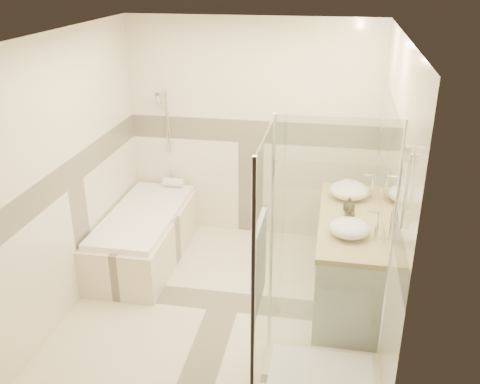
% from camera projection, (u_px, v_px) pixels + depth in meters
% --- Properties ---
extents(room, '(2.82, 3.02, 2.52)m').
position_uv_depth(room, '(230.00, 180.00, 4.65)').
color(room, beige).
rests_on(room, ground).
extents(bathtub, '(0.75, 1.70, 0.56)m').
position_uv_depth(bathtub, '(145.00, 233.00, 5.78)').
color(bathtub, beige).
rests_on(bathtub, ground).
extents(vanity, '(0.58, 1.62, 0.85)m').
position_uv_depth(vanity, '(347.00, 258.00, 5.06)').
color(vanity, silver).
rests_on(vanity, ground).
extents(shower_enclosure, '(0.96, 0.93, 2.04)m').
position_uv_depth(shower_enclosure, '(308.00, 332.00, 3.93)').
color(shower_enclosure, beige).
rests_on(shower_enclosure, ground).
extents(vessel_sink_near, '(0.39, 0.39, 0.16)m').
position_uv_depth(vessel_sink_near, '(349.00, 190.00, 5.28)').
color(vessel_sink_near, white).
rests_on(vessel_sink_near, vanity).
extents(vessel_sink_far, '(0.35, 0.35, 0.14)m').
position_uv_depth(vessel_sink_far, '(349.00, 228.00, 4.55)').
color(vessel_sink_far, white).
rests_on(vessel_sink_far, vanity).
extents(faucet_near, '(0.11, 0.03, 0.27)m').
position_uv_depth(faucet_near, '(372.00, 185.00, 5.22)').
color(faucet_near, silver).
rests_on(faucet_near, vanity).
extents(faucet_far, '(0.11, 0.03, 0.26)m').
position_uv_depth(faucet_far, '(376.00, 222.00, 4.49)').
color(faucet_far, silver).
rests_on(faucet_far, vanity).
extents(amenity_bottle_a, '(0.09, 0.09, 0.18)m').
position_uv_depth(amenity_bottle_a, '(350.00, 216.00, 4.72)').
color(amenity_bottle_a, black).
rests_on(amenity_bottle_a, vanity).
extents(amenity_bottle_b, '(0.14, 0.14, 0.15)m').
position_uv_depth(amenity_bottle_b, '(349.00, 205.00, 4.98)').
color(amenity_bottle_b, black).
rests_on(amenity_bottle_b, vanity).
extents(folded_towels, '(0.19, 0.26, 0.08)m').
position_uv_depth(folded_towels, '(349.00, 187.00, 5.46)').
color(folded_towels, silver).
rests_on(folded_towels, vanity).
extents(rolled_towel, '(0.23, 0.11, 0.11)m').
position_uv_depth(rolled_towel, '(174.00, 183.00, 6.30)').
color(rolled_towel, silver).
rests_on(rolled_towel, bathtub).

